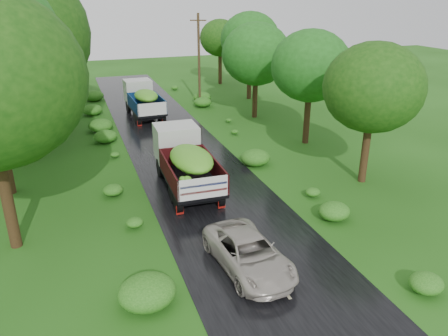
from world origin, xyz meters
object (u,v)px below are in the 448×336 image
utility_pole (199,60)px  car (249,253)px  truck_near (185,159)px  truck_far (143,98)px

utility_pole → car: bearing=-81.0°
truck_near → truck_far: bearing=90.1°
truck_far → utility_pole: utility_pole is taller
truck_near → truck_far: size_ratio=1.05×
car → utility_pole: 26.51m
truck_far → car: bearing=-92.3°
truck_near → truck_far: (0.37, 15.34, -0.08)m
truck_near → utility_pole: (6.01, 17.40, 2.59)m
truck_far → car: (-0.06, -23.59, -0.88)m
car → utility_pole: utility_pole is taller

